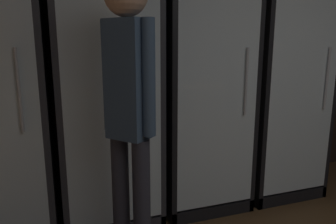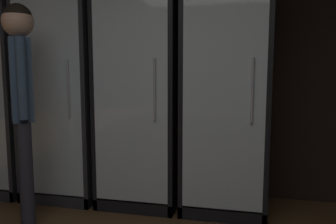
{
  "view_description": "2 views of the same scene",
  "coord_description": "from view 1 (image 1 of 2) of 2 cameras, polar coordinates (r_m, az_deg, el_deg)",
  "views": [
    {
      "loc": [
        -1.55,
        0.33,
        1.33
      ],
      "look_at": [
        -0.85,
        2.35,
        0.89
      ],
      "focal_mm": 33.19,
      "sensor_mm": 36.0,
      "label": 1
    },
    {
      "loc": [
        0.42,
        -0.18,
        1.21
      ],
      "look_at": [
        -0.13,
        2.32,
        0.91
      ],
      "focal_mm": 34.14,
      "sensor_mm": 36.0,
      "label": 2
    }
  ],
  "objects": [
    {
      "name": "cooler_center",
      "position": [
        2.63,
        5.54,
        3.72
      ],
      "size": [
        0.72,
        0.67,
        1.98
      ],
      "color": "black",
      "rests_on": "ground"
    },
    {
      "name": "wall_back",
      "position": [
        3.11,
        11.13,
        12.71
      ],
      "size": [
        6.0,
        0.06,
        2.8
      ],
      "primitive_type": "cube",
      "color": "black",
      "rests_on": "ground"
    },
    {
      "name": "cooler_left",
      "position": [
        2.42,
        -11.32,
        2.78
      ],
      "size": [
        0.72,
        0.67,
        1.98
      ],
      "color": "#2B2B30",
      "rests_on": "ground"
    },
    {
      "name": "cooler_right",
      "position": [
        3.03,
        18.94,
        4.06
      ],
      "size": [
        0.72,
        0.67,
        1.98
      ],
      "color": "black",
      "rests_on": "ground"
    },
    {
      "name": "shopper_far",
      "position": [
        1.68,
        -7.32,
        4.27
      ],
      "size": [
        0.25,
        0.27,
        1.74
      ],
      "color": "#2D2D38",
      "rests_on": "ground"
    }
  ]
}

